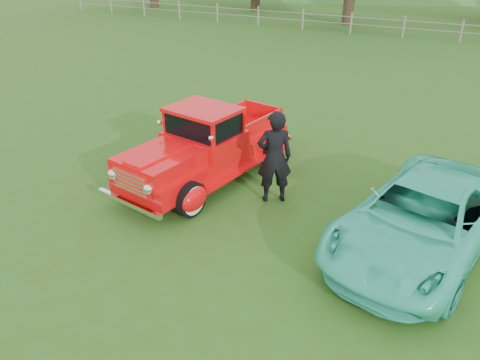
% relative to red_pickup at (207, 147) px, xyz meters
% --- Properties ---
extents(ground, '(140.00, 140.00, 0.00)m').
position_rel_red_pickup_xyz_m(ground, '(1.23, -2.13, -0.80)').
color(ground, '#2C5115').
rests_on(ground, ground).
extents(distant_hills, '(116.00, 60.00, 18.00)m').
position_rel_red_pickup_xyz_m(distant_hills, '(-2.86, 57.34, -5.34)').
color(distant_hills, '#306424').
rests_on(distant_hills, ground).
extents(fence_line, '(48.00, 0.12, 1.20)m').
position_rel_red_pickup_xyz_m(fence_line, '(1.23, 19.87, -0.19)').
color(fence_line, slate).
rests_on(fence_line, ground).
extents(red_pickup, '(2.86, 5.21, 1.78)m').
position_rel_red_pickup_xyz_m(red_pickup, '(0.00, 0.00, 0.00)').
color(red_pickup, black).
rests_on(red_pickup, ground).
extents(teal_sedan, '(3.32, 5.20, 1.33)m').
position_rel_red_pickup_xyz_m(teal_sedan, '(4.96, -0.75, -0.13)').
color(teal_sedan, '#33CCAA').
rests_on(teal_sedan, ground).
extents(man, '(0.90, 0.81, 2.06)m').
position_rel_red_pickup_xyz_m(man, '(1.83, -0.28, 0.23)').
color(man, black).
rests_on(man, ground).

